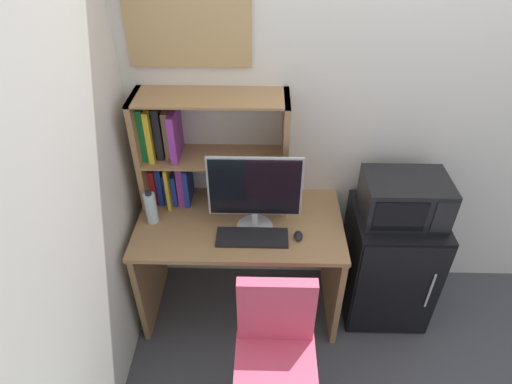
% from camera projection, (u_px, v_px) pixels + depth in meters
% --- Properties ---
extents(wall_back, '(6.40, 0.04, 2.60)m').
position_uv_depth(wall_back, '(465.00, 118.00, 2.56)').
color(wall_back, silver).
rests_on(wall_back, ground_plane).
extents(desk, '(1.24, 0.68, 0.77)m').
position_uv_depth(desk, '(240.00, 250.00, 2.76)').
color(desk, '#997047').
rests_on(desk, ground_plane).
extents(hutch_bookshelf, '(0.87, 0.28, 0.72)m').
position_uv_depth(hutch_bookshelf, '(189.00, 151.00, 2.57)').
color(hutch_bookshelf, '#997047').
rests_on(hutch_bookshelf, desk).
extents(monitor, '(0.53, 0.21, 0.49)m').
position_uv_depth(monitor, '(255.00, 191.00, 2.41)').
color(monitor, '#B7B7BC').
rests_on(monitor, desk).
extents(keyboard, '(0.41, 0.16, 0.02)m').
position_uv_depth(keyboard, '(252.00, 237.00, 2.49)').
color(keyboard, black).
rests_on(keyboard, desk).
extents(computer_mouse, '(0.05, 0.08, 0.03)m').
position_uv_depth(computer_mouse, '(298.00, 236.00, 2.49)').
color(computer_mouse, black).
rests_on(computer_mouse, desk).
extents(water_bottle, '(0.07, 0.07, 0.22)m').
position_uv_depth(water_bottle, '(151.00, 208.00, 2.56)').
color(water_bottle, silver).
rests_on(water_bottle, desk).
extents(mini_fridge, '(0.53, 0.53, 0.81)m').
position_uv_depth(mini_fridge, '(388.00, 263.00, 2.85)').
color(mini_fridge, black).
rests_on(mini_fridge, ground_plane).
extents(microwave, '(0.48, 0.35, 0.26)m').
position_uv_depth(microwave, '(405.00, 198.00, 2.53)').
color(microwave, black).
rests_on(microwave, mini_fridge).
extents(desk_chair, '(0.47, 0.47, 0.92)m').
position_uv_depth(desk_chair, '(275.00, 367.00, 2.24)').
color(desk_chair, black).
rests_on(desk_chair, ground_plane).
extents(wall_corkboard, '(0.66, 0.02, 0.52)m').
position_uv_depth(wall_corkboard, '(187.00, 17.00, 2.22)').
color(wall_corkboard, tan).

